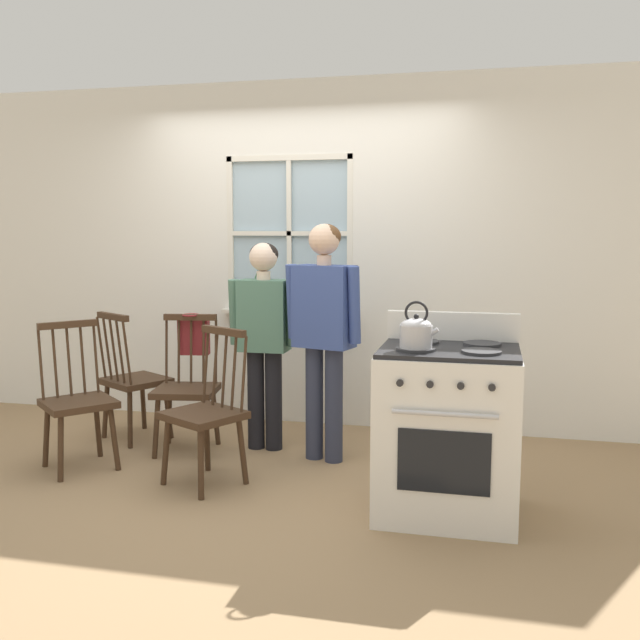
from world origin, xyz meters
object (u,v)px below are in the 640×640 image
(potted_plant, at_px, (257,299))
(chair_near_stove, at_px, (78,402))
(person_elderly_left, at_px, (264,327))
(handbag, at_px, (194,336))
(chair_center_cluster, at_px, (133,381))
(chair_by_window, at_px, (187,390))
(person_teen_center, at_px, (324,319))
(chair_near_wall, at_px, (206,414))
(kettle, at_px, (416,332))
(stove, at_px, (448,429))

(potted_plant, bearing_deg, chair_near_stove, -120.00)
(person_elderly_left, bearing_deg, potted_plant, 111.97)
(handbag, bearing_deg, chair_center_cluster, -172.82)
(chair_by_window, bearing_deg, potted_plant, 64.50)
(chair_center_cluster, distance_m, chair_near_stove, 0.68)
(chair_center_cluster, height_order, chair_near_stove, same)
(chair_center_cluster, distance_m, person_teen_center, 1.58)
(chair_near_wall, height_order, person_teen_center, person_teen_center)
(potted_plant, distance_m, handbag, 0.71)
(chair_near_wall, bearing_deg, chair_near_stove, -156.20)
(kettle, bearing_deg, stove, 38.13)
(chair_near_stove, xyz_separation_m, handbag, (0.50, 0.74, 0.35))
(chair_near_wall, height_order, chair_near_stove, same)
(stove, height_order, handbag, stove)
(chair_near_wall, relative_size, stove, 0.88)
(chair_by_window, bearing_deg, stove, -30.66)
(chair_center_cluster, relative_size, handbag, 3.11)
(chair_near_stove, xyz_separation_m, person_elderly_left, (1.06, 0.68, 0.44))
(handbag, bearing_deg, stove, -26.53)
(chair_by_window, xyz_separation_m, handbag, (-0.04, 0.23, 0.35))
(chair_center_cluster, relative_size, potted_plant, 2.91)
(potted_plant, bearing_deg, person_elderly_left, -67.66)
(person_teen_center, bearing_deg, chair_near_wall, -119.00)
(chair_near_stove, xyz_separation_m, stove, (2.39, -0.20, 0.03))
(chair_by_window, relative_size, stove, 0.88)
(chair_center_cluster, xyz_separation_m, handbag, (0.46, 0.06, 0.35))
(chair_by_window, xyz_separation_m, person_elderly_left, (0.52, 0.17, 0.44))
(potted_plant, bearing_deg, kettle, -49.55)
(kettle, xyz_separation_m, handbag, (-1.72, 1.07, -0.24))
(chair_near_stove, relative_size, kettle, 3.87)
(chair_center_cluster, xyz_separation_m, kettle, (2.18, -1.01, 0.59))
(person_elderly_left, height_order, potted_plant, person_elderly_left)
(person_elderly_left, bearing_deg, person_teen_center, -17.73)
(chair_near_wall, xyz_separation_m, kettle, (1.29, -0.26, 0.59))
(stove, bearing_deg, chair_near_wall, 175.15)
(chair_near_stove, distance_m, potted_plant, 1.66)
(chair_center_cluster, height_order, stove, stove)
(chair_by_window, height_order, chair_near_stove, same)
(chair_by_window, bearing_deg, kettle, -36.25)
(kettle, bearing_deg, chair_by_window, 153.37)
(chair_near_wall, height_order, person_elderly_left, person_elderly_left)
(handbag, bearing_deg, kettle, -31.98)
(kettle, relative_size, handbag, 0.80)
(chair_by_window, relative_size, potted_plant, 2.91)
(chair_center_cluster, distance_m, handbag, 0.58)
(chair_center_cluster, bearing_deg, person_teen_center, -154.88)
(chair_by_window, relative_size, person_teen_center, 0.60)
(person_teen_center, distance_m, handbag, 1.06)
(chair_center_cluster, bearing_deg, handbag, -142.04)
(chair_by_window, bearing_deg, chair_center_cluster, 151.47)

